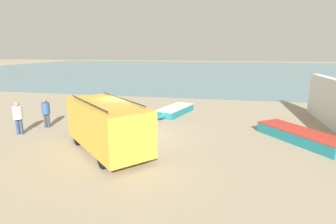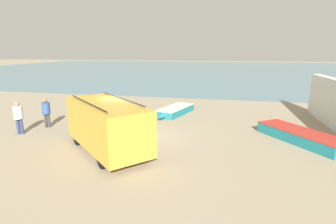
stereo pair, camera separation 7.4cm
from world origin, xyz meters
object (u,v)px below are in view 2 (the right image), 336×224
(parked_van, at_px, (106,125))
(fisherman_1, at_px, (18,115))
(fishing_rowboat_2, at_px, (304,137))
(fisherman_0, at_px, (46,110))
(fishing_rowboat_0, at_px, (103,115))
(fishing_rowboat_1, at_px, (174,111))

(parked_van, bearing_deg, fisherman_1, 30.32)
(fishing_rowboat_2, distance_m, fisherman_1, 14.98)
(fishing_rowboat_2, height_order, fisherman_0, fisherman_0)
(parked_van, bearing_deg, fishing_rowboat_0, -19.51)
(fishing_rowboat_1, distance_m, fishing_rowboat_2, 8.67)
(parked_van, height_order, fishing_rowboat_1, parked_van)
(fishing_rowboat_0, distance_m, fisherman_1, 4.94)
(fisherman_1, bearing_deg, fishing_rowboat_1, -69.10)
(fishing_rowboat_0, bearing_deg, fisherman_1, -115.67)
(fisherman_0, bearing_deg, fishing_rowboat_2, -112.67)
(fisherman_1, bearing_deg, fishing_rowboat_0, -58.16)
(parked_van, relative_size, fisherman_0, 3.00)
(fishing_rowboat_2, bearing_deg, fisherman_1, -120.26)
(fisherman_0, height_order, fisherman_1, fisherman_1)
(parked_van, distance_m, fishing_rowboat_0, 5.78)
(fishing_rowboat_1, distance_m, fisherman_1, 9.77)
(fishing_rowboat_1, bearing_deg, parked_van, 4.67)
(fishing_rowboat_2, distance_m, fisherman_0, 14.25)
(parked_van, distance_m, fisherman_0, 5.79)
(fishing_rowboat_0, relative_size, fisherman_1, 2.21)
(fishing_rowboat_2, bearing_deg, parked_van, -108.75)
(fisherman_0, distance_m, fisherman_1, 1.59)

